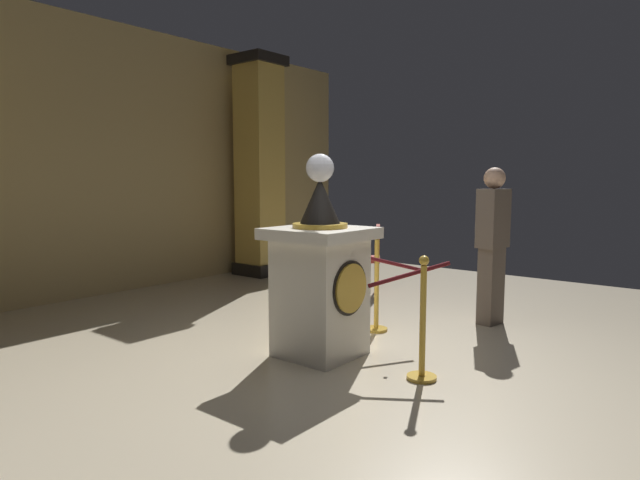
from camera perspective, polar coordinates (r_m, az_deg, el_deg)
ground_plane at (r=4.95m, az=3.32°, el=-12.43°), size 10.31×10.31×0.00m
back_wall at (r=8.07m, az=-23.04°, el=7.84°), size 10.31×0.16×3.75m
pedestal_clock at (r=4.90m, az=0.04°, el=-3.98°), size 0.82×0.82×1.82m
stanchion_near at (r=4.47m, az=10.69°, el=-9.95°), size 0.24×0.24×1.00m
stanchion_far at (r=5.78m, az=5.94°, el=-5.89°), size 0.24×0.24×1.05m
velvet_rope at (r=5.03m, az=8.07°, el=-2.92°), size 1.04×1.04×0.22m
column_right at (r=9.16m, az=-6.36°, el=7.52°), size 0.72×0.72×3.60m
bystander_guest at (r=6.23m, az=17.62°, el=-0.13°), size 0.39×0.27×1.72m
cafe_table at (r=7.32m, az=1.40°, el=-2.43°), size 0.59×0.59×0.74m
cafe_chair_red at (r=7.66m, az=5.37°, el=-1.32°), size 0.55×0.55×0.96m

